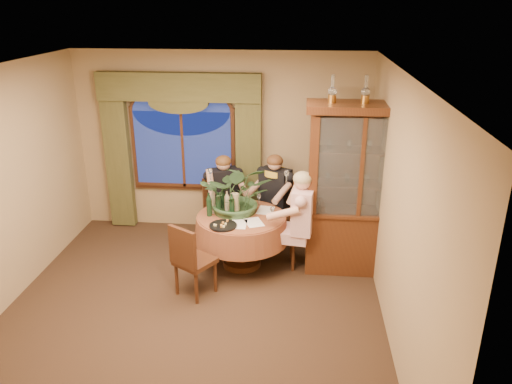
# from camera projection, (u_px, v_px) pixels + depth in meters

# --- Properties ---
(floor) EXTENTS (5.00, 5.00, 0.00)m
(floor) POSITION_uv_depth(u_px,v_px,m) (191.00, 315.00, 5.89)
(floor) COLOR black
(floor) RESTS_ON ground
(wall_back) EXTENTS (4.50, 0.00, 4.50)m
(wall_back) POSITION_uv_depth(u_px,v_px,m) (222.00, 143.00, 7.70)
(wall_back) COLOR #947D58
(wall_back) RESTS_ON ground
(wall_right) EXTENTS (0.00, 5.00, 5.00)m
(wall_right) POSITION_uv_depth(u_px,v_px,m) (398.00, 214.00, 5.18)
(wall_right) COLOR #947D58
(wall_right) RESTS_ON ground
(ceiling) EXTENTS (5.00, 5.00, 0.00)m
(ceiling) POSITION_uv_depth(u_px,v_px,m) (178.00, 74.00, 4.87)
(ceiling) COLOR white
(ceiling) RESTS_ON wall_back
(window) EXTENTS (1.62, 0.10, 1.32)m
(window) POSITION_uv_depth(u_px,v_px,m) (183.00, 150.00, 7.72)
(window) COLOR navy
(window) RESTS_ON wall_back
(arched_transom) EXTENTS (1.60, 0.06, 0.44)m
(arched_transom) POSITION_uv_depth(u_px,v_px,m) (180.00, 100.00, 7.44)
(arched_transom) COLOR navy
(arched_transom) RESTS_ON wall_back
(drapery_left) EXTENTS (0.38, 0.14, 2.32)m
(drapery_left) POSITION_uv_depth(u_px,v_px,m) (118.00, 156.00, 7.81)
(drapery_left) COLOR #40401E
(drapery_left) RESTS_ON floor
(drapery_right) EXTENTS (0.38, 0.14, 2.32)m
(drapery_right) POSITION_uv_depth(u_px,v_px,m) (249.00, 160.00, 7.63)
(drapery_right) COLOR #40401E
(drapery_right) RESTS_ON floor
(swag_valance) EXTENTS (2.45, 0.16, 0.42)m
(swag_valance) POSITION_uv_depth(u_px,v_px,m) (178.00, 87.00, 7.29)
(swag_valance) COLOR #40401E
(swag_valance) RESTS_ON wall_back
(dining_table) EXTENTS (1.57, 1.57, 0.75)m
(dining_table) POSITION_uv_depth(u_px,v_px,m) (242.00, 240.00, 6.87)
(dining_table) COLOR maroon
(dining_table) RESTS_ON floor
(china_cabinet) EXTENTS (1.42, 0.56, 2.29)m
(china_cabinet) POSITION_uv_depth(u_px,v_px,m) (358.00, 191.00, 6.50)
(china_cabinet) COLOR #3C1E10
(china_cabinet) RESTS_ON floor
(oil_lamp_left) EXTENTS (0.11, 0.11, 0.34)m
(oil_lamp_left) POSITION_uv_depth(u_px,v_px,m) (333.00, 89.00, 6.06)
(oil_lamp_left) COLOR #A5722D
(oil_lamp_left) RESTS_ON china_cabinet
(oil_lamp_center) EXTENTS (0.11, 0.11, 0.34)m
(oil_lamp_center) POSITION_uv_depth(u_px,v_px,m) (366.00, 89.00, 6.03)
(oil_lamp_center) COLOR #A5722D
(oil_lamp_center) RESTS_ON china_cabinet
(oil_lamp_right) EXTENTS (0.11, 0.11, 0.34)m
(oil_lamp_right) POSITION_uv_depth(u_px,v_px,m) (399.00, 90.00, 5.99)
(oil_lamp_right) COLOR #A5722D
(oil_lamp_right) RESTS_ON china_cabinet
(chair_right) EXTENTS (0.46, 0.46, 0.96)m
(chair_right) POSITION_uv_depth(u_px,v_px,m) (305.00, 234.00, 6.83)
(chair_right) COLOR black
(chair_right) RESTS_ON floor
(chair_back_right) EXTENTS (0.59, 0.59, 0.96)m
(chair_back_right) POSITION_uv_depth(u_px,v_px,m) (281.00, 214.00, 7.44)
(chair_back_right) COLOR black
(chair_back_right) RESTS_ON floor
(chair_back) EXTENTS (0.57, 0.57, 0.96)m
(chair_back) POSITION_uv_depth(u_px,v_px,m) (221.00, 211.00, 7.55)
(chair_back) COLOR black
(chair_back) RESTS_ON floor
(chair_front_left) EXTENTS (0.58, 0.58, 0.96)m
(chair_front_left) POSITION_uv_depth(u_px,v_px,m) (195.00, 259.00, 6.16)
(chair_front_left) COLOR black
(chair_front_left) RESTS_ON floor
(person_pink) EXTENTS (0.55, 0.58, 1.45)m
(person_pink) POSITION_uv_depth(u_px,v_px,m) (303.00, 223.00, 6.56)
(person_pink) COLOR #D0A2A2
(person_pink) RESTS_ON floor
(person_back) EXTENTS (0.63, 0.61, 1.37)m
(person_back) POSITION_uv_depth(u_px,v_px,m) (224.00, 198.00, 7.49)
(person_back) COLOR black
(person_back) RESTS_ON floor
(person_scarf) EXTENTS (0.66, 0.64, 1.40)m
(person_scarf) POSITION_uv_depth(u_px,v_px,m) (275.00, 199.00, 7.42)
(person_scarf) COLOR black
(person_scarf) RESTS_ON floor
(stoneware_vase) EXTENTS (0.15, 0.15, 0.28)m
(stoneware_vase) POSITION_uv_depth(u_px,v_px,m) (235.00, 203.00, 6.77)
(stoneware_vase) COLOR #9B8965
(stoneware_vase) RESTS_ON dining_table
(centerpiece_plant) EXTENTS (0.96, 1.07, 0.83)m
(centerpiece_plant) POSITION_uv_depth(u_px,v_px,m) (238.00, 169.00, 6.65)
(centerpiece_plant) COLOR #2E4E2B
(centerpiece_plant) RESTS_ON dining_table
(olive_bowl) EXTENTS (0.16, 0.16, 0.05)m
(olive_bowl) POSITION_uv_depth(u_px,v_px,m) (244.00, 215.00, 6.71)
(olive_bowl) COLOR #4D5829
(olive_bowl) RESTS_ON dining_table
(cheese_platter) EXTENTS (0.36, 0.36, 0.02)m
(cheese_platter) POSITION_uv_depth(u_px,v_px,m) (223.00, 226.00, 6.41)
(cheese_platter) COLOR black
(cheese_platter) RESTS_ON dining_table
(wine_bottle_0) EXTENTS (0.07, 0.07, 0.33)m
(wine_bottle_0) POSITION_uv_depth(u_px,v_px,m) (218.00, 204.00, 6.69)
(wine_bottle_0) COLOR black
(wine_bottle_0) RESTS_ON dining_table
(wine_bottle_1) EXTENTS (0.07, 0.07, 0.33)m
(wine_bottle_1) POSITION_uv_depth(u_px,v_px,m) (209.00, 204.00, 6.67)
(wine_bottle_1) COLOR black
(wine_bottle_1) RESTS_ON dining_table
(wine_bottle_2) EXTENTS (0.07, 0.07, 0.33)m
(wine_bottle_2) POSITION_uv_depth(u_px,v_px,m) (223.00, 199.00, 6.86)
(wine_bottle_2) COLOR black
(wine_bottle_2) RESTS_ON dining_table
(wine_bottle_3) EXTENTS (0.07, 0.07, 0.33)m
(wine_bottle_3) POSITION_uv_depth(u_px,v_px,m) (232.00, 206.00, 6.64)
(wine_bottle_3) COLOR black
(wine_bottle_3) RESTS_ON dining_table
(wine_bottle_4) EXTENTS (0.07, 0.07, 0.33)m
(wine_bottle_4) POSITION_uv_depth(u_px,v_px,m) (213.00, 202.00, 6.76)
(wine_bottle_4) COLOR tan
(wine_bottle_4) RESTS_ON dining_table
(wine_bottle_5) EXTENTS (0.07, 0.07, 0.33)m
(wine_bottle_5) POSITION_uv_depth(u_px,v_px,m) (227.00, 203.00, 6.73)
(wine_bottle_5) COLOR tan
(wine_bottle_5) RESTS_ON dining_table
(tasting_paper_0) EXTENTS (0.31, 0.36, 0.00)m
(tasting_paper_0) POSITION_uv_depth(u_px,v_px,m) (254.00, 222.00, 6.52)
(tasting_paper_0) COLOR white
(tasting_paper_0) RESTS_ON dining_table
(tasting_paper_1) EXTENTS (0.25, 0.33, 0.00)m
(tasting_paper_1) POSITION_uv_depth(u_px,v_px,m) (265.00, 210.00, 6.90)
(tasting_paper_1) COLOR white
(tasting_paper_1) RESTS_ON dining_table
(tasting_paper_2) EXTENTS (0.21, 0.30, 0.00)m
(tasting_paper_2) POSITION_uv_depth(u_px,v_px,m) (239.00, 224.00, 6.48)
(tasting_paper_2) COLOR white
(tasting_paper_2) RESTS_ON dining_table
(wine_glass_person_pink) EXTENTS (0.07, 0.07, 0.18)m
(wine_glass_person_pink) POSITION_uv_depth(u_px,v_px,m) (272.00, 212.00, 6.61)
(wine_glass_person_pink) COLOR silver
(wine_glass_person_pink) RESTS_ON dining_table
(wine_glass_person_back) EXTENTS (0.07, 0.07, 0.18)m
(wine_glass_person_back) POSITION_uv_depth(u_px,v_px,m) (232.00, 198.00, 7.08)
(wine_glass_person_back) COLOR silver
(wine_glass_person_back) RESTS_ON dining_table
(wine_glass_person_scarf) EXTENTS (0.07, 0.07, 0.18)m
(wine_glass_person_scarf) POSITION_uv_depth(u_px,v_px,m) (259.00, 200.00, 7.03)
(wine_glass_person_scarf) COLOR silver
(wine_glass_person_scarf) RESTS_ON dining_table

